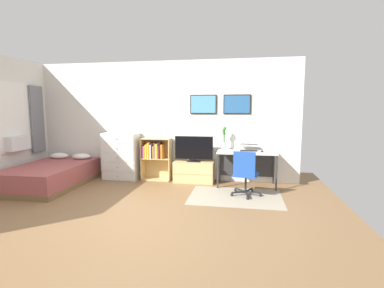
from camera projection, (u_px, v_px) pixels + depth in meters
The scene contains 13 objects.
ground_plane at pixel (121, 215), 4.40m from camera, with size 7.20×7.20×0.00m, color brown.
wall_back_with_posters at pixel (164, 121), 6.60m from camera, with size 6.12×0.09×2.70m.
area_rug at pixel (235, 197), 5.31m from camera, with size 1.70×1.20×0.01m, color #9E937F.
bed at pixel (51, 175), 6.07m from camera, with size 1.37×2.09×0.58m.
dresser at pixel (121, 156), 6.60m from camera, with size 0.80×0.46×1.07m.
bookshelf at pixel (155, 155), 6.51m from camera, with size 0.67×0.30×0.96m.
tv_stand at pixel (194, 172), 6.35m from camera, with size 0.88×0.41×0.47m.
television at pixel (194, 149), 6.26m from camera, with size 0.84×0.16×0.56m.
desk at pixel (247, 157), 6.07m from camera, with size 1.23×0.63×0.74m.
office_chair at pixel (245, 172), 5.28m from camera, with size 0.58×0.57×0.86m.
laptop at pixel (249, 148), 6.05m from camera, with size 0.39×0.42×0.17m.
computer_mouse at pixel (262, 151), 5.89m from camera, with size 0.06×0.10×0.03m, color #262628.
bamboo_vase at pixel (224, 138), 6.20m from camera, with size 0.09×0.12×0.50m.
Camera 1 is at (1.84, -3.96, 1.63)m, focal length 26.71 mm.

